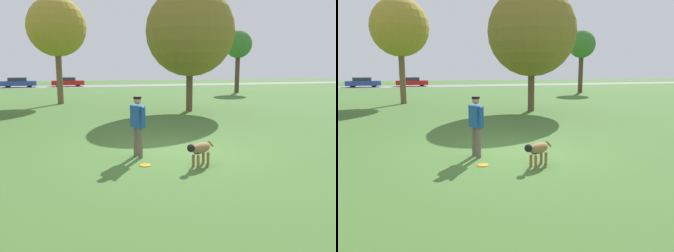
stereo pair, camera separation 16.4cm
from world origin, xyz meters
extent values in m
plane|color=#426B2D|center=(0.00, 0.00, 0.00)|extent=(120.00, 120.00, 0.00)
cube|color=gray|center=(0.00, 37.74, 0.01)|extent=(120.00, 6.00, 0.01)
cylinder|color=#665B4C|center=(-1.05, -0.33, 0.40)|extent=(0.16, 0.16, 0.80)
cylinder|color=#665B4C|center=(-1.11, -0.09, 0.40)|extent=(0.16, 0.16, 0.80)
cube|color=#1E4C93|center=(-1.08, -0.21, 1.09)|extent=(0.32, 0.49, 0.57)
cylinder|color=#1E4C93|center=(-1.02, -0.45, 1.09)|extent=(0.14, 0.22, 0.57)
cylinder|color=#1E4C93|center=(-1.14, 0.04, 1.09)|extent=(0.14, 0.22, 0.57)
sphere|color=#A87A5B|center=(-1.08, -0.21, 1.50)|extent=(0.24, 0.24, 0.20)
cylinder|color=black|center=(-1.08, -0.21, 1.57)|extent=(0.26, 0.26, 0.06)
ellipsoid|color=olive|center=(0.17, -1.47, 0.43)|extent=(0.70, 0.55, 0.26)
ellipsoid|color=black|center=(0.01, -1.56, 0.38)|extent=(0.22, 0.23, 0.15)
sphere|color=black|center=(-0.17, -1.66, 0.50)|extent=(0.25, 0.25, 0.19)
cylinder|color=olive|center=(0.03, -1.63, 0.15)|extent=(0.10, 0.10, 0.30)
cylinder|color=olive|center=(-0.04, -1.50, 0.15)|extent=(0.10, 0.10, 0.30)
cylinder|color=olive|center=(0.38, -1.43, 0.15)|extent=(0.10, 0.10, 0.30)
cylinder|color=olive|center=(0.31, -1.31, 0.15)|extent=(0.10, 0.10, 0.30)
cylinder|color=olive|center=(0.52, -1.27, 0.47)|extent=(0.20, 0.14, 0.18)
cylinder|color=orange|center=(-1.11, -1.06, 0.01)|extent=(0.27, 0.27, 0.02)
torus|color=orange|center=(-1.11, -1.06, 0.01)|extent=(0.27, 0.27, 0.02)
cylinder|color=brown|center=(3.91, 8.42, 1.25)|extent=(0.36, 0.36, 2.50)
sphere|color=olive|center=(3.91, 8.42, 4.30)|extent=(4.79, 4.79, 4.79)
cylinder|color=#4C3826|center=(13.98, 20.53, 1.86)|extent=(0.44, 0.44, 3.71)
sphere|color=#38752D|center=(13.98, 20.53, 4.71)|extent=(2.67, 2.67, 2.67)
cylinder|color=brown|center=(-2.87, 14.62, 1.79)|extent=(0.39, 0.39, 3.58)
sphere|color=olive|center=(-2.87, 14.62, 5.00)|extent=(3.79, 3.79, 3.79)
cube|color=#284293|center=(-7.69, 37.55, 0.52)|extent=(4.26, 1.88, 0.59)
cube|color=#232D38|center=(-7.82, 37.55, 1.04)|extent=(2.23, 1.58, 0.44)
cylinder|color=black|center=(-6.45, 38.35, 0.33)|extent=(0.66, 0.22, 0.65)
cylinder|color=black|center=(-6.41, 36.81, 0.33)|extent=(0.66, 0.22, 0.65)
cylinder|color=black|center=(-8.97, 38.28, 0.33)|extent=(0.66, 0.22, 0.65)
cylinder|color=black|center=(-8.94, 36.75, 0.33)|extent=(0.66, 0.22, 0.65)
cube|color=red|center=(-1.68, 37.88, 0.51)|extent=(4.20, 1.82, 0.58)
cube|color=#232D38|center=(-1.80, 37.87, 1.01)|extent=(2.19, 1.55, 0.43)
cylinder|color=black|center=(-0.43, 38.66, 0.31)|extent=(0.62, 0.21, 0.61)
cylinder|color=black|center=(-0.42, 37.12, 0.31)|extent=(0.62, 0.21, 0.61)
cylinder|color=black|center=(-2.94, 38.63, 0.31)|extent=(0.62, 0.21, 0.61)
cylinder|color=black|center=(-2.92, 37.09, 0.31)|extent=(0.62, 0.21, 0.61)
camera|label=1|loc=(-3.02, -8.47, 2.30)|focal=35.00mm
camera|label=2|loc=(-2.86, -8.52, 2.30)|focal=35.00mm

